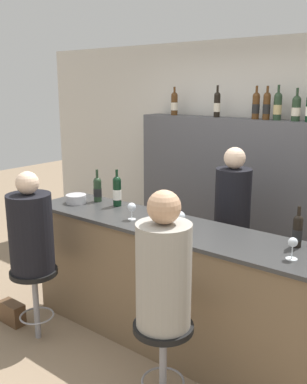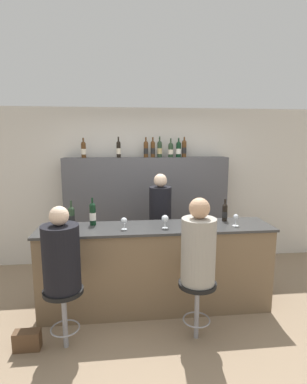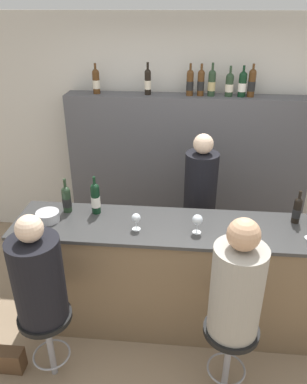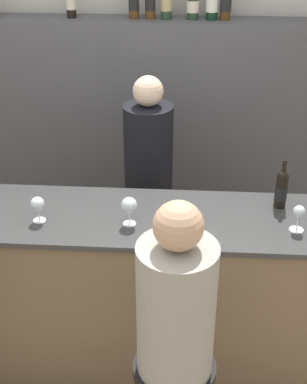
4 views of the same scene
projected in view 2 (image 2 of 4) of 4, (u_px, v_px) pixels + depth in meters
The scene contains 25 objects.
ground_plane at pixel (159, 320), 3.51m from camera, with size 16.00×16.00×0.00m, color #8C755B.
wall_back at pixel (145, 186), 5.09m from camera, with size 6.40×0.05×2.60m.
bar_counter at pixel (156, 267), 3.69m from camera, with size 2.81×0.60×1.06m.
back_bar_cabinet at pixel (147, 212), 4.94m from camera, with size 2.63×0.28×1.81m.
wine_bottle_counter_0 at pixel (72, 216), 3.62m from camera, with size 0.08×0.08×0.31m.
wine_bottle_counter_1 at pixel (93, 214), 3.64m from camera, with size 0.08×0.08×0.34m.
wine_bottle_counter_2 at pixel (225, 212), 3.82m from camera, with size 0.07×0.07×0.29m.
wine_bottle_backbar_0 at pixel (84, 150), 4.66m from camera, with size 0.08×0.08×0.31m.
wine_bottle_backbar_1 at pixel (119, 149), 4.72m from camera, with size 0.07×0.07×0.32m.
wine_bottle_backbar_2 at pixel (146, 149), 4.76m from camera, with size 0.07×0.07×0.32m.
wine_bottle_backbar_3 at pixel (153, 149), 4.78m from camera, with size 0.07×0.07×0.32m.
wine_bottle_backbar_4 at pixel (160, 149), 4.79m from camera, with size 0.08×0.08×0.33m.
wine_bottle_backbar_5 at pixel (171, 150), 4.81m from camera, with size 0.08×0.08×0.30m.
wine_bottle_backbar_6 at pixel (179, 149), 4.82m from camera, with size 0.08×0.08×0.31m.
wine_bottle_backbar_7 at pixel (184, 148), 4.83m from camera, with size 0.08×0.08×0.32m.
wine_glass_0 at pixel (124, 221), 3.46m from camera, with size 0.07×0.07×0.14m.
wine_glass_1 at pixel (165, 219), 3.51m from camera, with size 0.08×0.08×0.16m.
wine_glass_2 at pixel (236, 218), 3.60m from camera, with size 0.07×0.07×0.14m.
metal_bowl at pixel (59, 226), 3.45m from camera, with size 0.19×0.19×0.08m.
bar_stool_left at pixel (64, 301), 2.97m from camera, with size 0.40×0.40×0.63m.
guest_seated_left at pixel (61, 255), 2.88m from camera, with size 0.36×0.36×0.84m.
bar_stool_right at pixel (197, 294), 3.11m from camera, with size 0.40×0.40×0.63m.
guest_seated_right at pixel (198, 247), 3.02m from camera, with size 0.35×0.35×0.89m.
bartender at pixel (160, 233), 4.32m from camera, with size 0.31×0.31×1.62m.
handbag at pixel (27, 340), 3.00m from camera, with size 0.26×0.12×0.20m.
Camera 2 is at (-0.41, -3.17, 2.08)m, focal length 28.00 mm.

